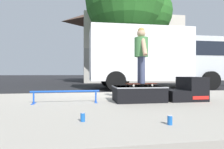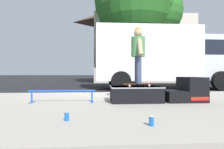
% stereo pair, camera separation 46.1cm
% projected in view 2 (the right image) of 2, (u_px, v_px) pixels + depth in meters
% --- Properties ---
extents(ground_plane, '(140.00, 140.00, 0.00)m').
position_uv_depth(ground_plane, '(87.00, 94.00, 7.23)').
color(ground_plane, black).
extents(sidewalk_slab, '(50.00, 5.00, 0.12)m').
position_uv_depth(sidewalk_slab, '(78.00, 106.00, 4.23)').
color(sidewalk_slab, '#A8A093').
rests_on(sidewalk_slab, ground).
extents(skate_box, '(1.21, 0.80, 0.37)m').
position_uv_depth(skate_box, '(135.00, 93.00, 4.55)').
color(skate_box, black).
rests_on(skate_box, sidewalk_slab).
extents(kicker_ramp, '(0.94, 0.78, 0.59)m').
position_uv_depth(kicker_ramp, '(186.00, 91.00, 4.64)').
color(kicker_ramp, black).
rests_on(kicker_ramp, sidewalk_slab).
extents(grind_rail, '(1.56, 0.28, 0.29)m').
position_uv_depth(grind_rail, '(62.00, 93.00, 4.41)').
color(grind_rail, blue).
rests_on(grind_rail, sidewalk_slab).
extents(skateboard, '(0.80, 0.33, 0.07)m').
position_uv_depth(skateboard, '(138.00, 84.00, 4.53)').
color(skateboard, '#4C1E14').
rests_on(skateboard, skate_box).
extents(skater_kid, '(0.33, 0.70, 1.37)m').
position_uv_depth(skater_kid, '(138.00, 50.00, 4.52)').
color(skater_kid, '#3F4766').
rests_on(skater_kid, skateboard).
extents(soda_can, '(0.07, 0.07, 0.13)m').
position_uv_depth(soda_can, '(67.00, 116.00, 2.71)').
color(soda_can, '#1959B2').
rests_on(soda_can, sidewalk_slab).
extents(soda_can_b, '(0.07, 0.07, 0.13)m').
position_uv_depth(soda_can_b, '(151.00, 121.00, 2.45)').
color(soda_can_b, '#1959B2').
rests_on(soda_can_b, sidewalk_slab).
extents(box_truck, '(6.91, 2.63, 3.05)m').
position_uv_depth(box_truck, '(164.00, 56.00, 9.68)').
color(box_truck, white).
rests_on(box_truck, ground).
extents(street_tree_main, '(6.43, 5.85, 8.99)m').
position_uv_depth(street_tree_main, '(139.00, 4.00, 13.65)').
color(street_tree_main, brown).
rests_on(street_tree_main, ground).
extents(house_behind, '(9.54, 8.23, 8.40)m').
position_uv_depth(house_behind, '(138.00, 40.00, 19.52)').
color(house_behind, beige).
rests_on(house_behind, ground).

